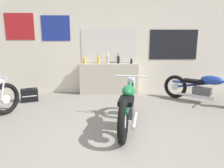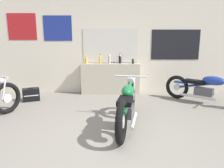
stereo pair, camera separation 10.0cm
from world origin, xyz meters
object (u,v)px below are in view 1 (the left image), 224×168
bottle_center (108,59)px  bottle_right_center (118,59)px  bottle_rightmost (131,61)px  hard_case_black (29,95)px  motorcycle_blue (205,88)px  bottle_leftmost (85,60)px  bottle_left_center (99,59)px  motorcycle_green (128,105)px

bottle_center → bottle_right_center: (0.30, 0.07, -0.01)m
bottle_rightmost → hard_case_black: size_ratio=0.37×
bottle_rightmost → motorcycle_blue: (1.75, -0.95, -0.56)m
bottle_leftmost → motorcycle_blue: (3.07, -0.95, -0.58)m
bottle_left_center → bottle_right_center: bottle_right_center is taller
bottle_rightmost → motorcycle_green: size_ratio=0.09×
bottle_rightmost → bottle_right_center: bearing=166.4°
bottle_leftmost → bottle_left_center: size_ratio=0.80×
bottle_left_center → motorcycle_green: 2.52m
bottle_rightmost → motorcycle_blue: 2.07m
motorcycle_green → bottle_left_center: bearing=104.1°
bottle_right_center → hard_case_black: bearing=-161.9°
motorcycle_green → hard_case_black: 2.91m
bottle_left_center → bottle_right_center: size_ratio=0.97×
bottle_center → motorcycle_green: bearing=-81.9°
bottle_center → motorcycle_green: size_ratio=0.16×
bottle_center → hard_case_black: (-2.03, -0.69, -0.85)m
bottle_center → bottle_rightmost: bearing=-1.1°
bottle_right_center → motorcycle_green: size_ratio=0.14×
bottle_leftmost → bottle_center: 0.65m
bottle_leftmost → motorcycle_green: bottle_leftmost is taller
bottle_leftmost → motorcycle_blue: 3.26m
motorcycle_green → motorcycle_blue: (2.08, 1.40, -0.02)m
bottle_right_center → bottle_leftmost: bearing=-174.5°
bottle_left_center → bottle_right_center: bearing=7.2°
hard_case_black → bottle_center: bearing=18.7°
bottle_leftmost → bottle_right_center: size_ratio=0.77×
bottle_right_center → hard_case_black: (-2.33, -0.76, -0.84)m
bottle_rightmost → motorcycle_green: 2.44m
bottle_right_center → bottle_rightmost: 0.38m
bottle_right_center → bottle_rightmost: (0.36, -0.09, -0.05)m
bottle_center → bottle_rightmost: 0.67m
bottle_leftmost → motorcycle_green: bearing=-67.2°
bottle_leftmost → bottle_center: bottle_center is taller
motorcycle_blue → hard_case_black: motorcycle_blue is taller
bottle_center → bottle_left_center: bearing=179.3°
motorcycle_blue → hard_case_black: (-4.44, 0.28, -0.23)m
bottle_left_center → motorcycle_green: size_ratio=0.14×
bottle_right_center → bottle_rightmost: bearing=-13.6°
motorcycle_blue → bottle_left_center: bearing=160.0°
motorcycle_blue → motorcycle_green: bearing=-146.0°
bottle_leftmost → bottle_right_center: bottle_right_center is taller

